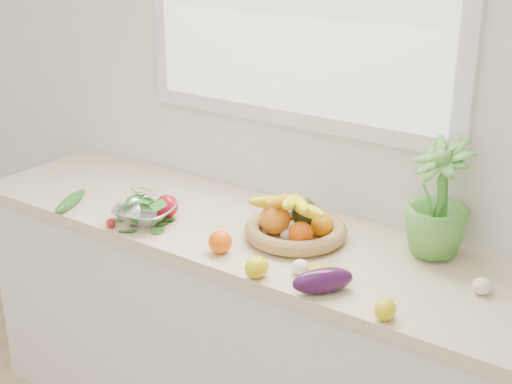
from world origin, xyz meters
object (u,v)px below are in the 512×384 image
Objects in this scene: eggplant at (323,281)px; cucumber at (71,201)px; potted_herb at (438,197)px; fruit_basket at (295,224)px; colander_with_spinach at (145,208)px; apple at (167,206)px.

cucumber is (-1.10, 0.01, -0.02)m from eggplant.
potted_herb is 0.85× the size of fruit_basket.
eggplant is 0.37m from fruit_basket.
fruit_basket is (-0.43, -0.15, -0.15)m from potted_herb.
colander_with_spinach is (-0.50, -0.20, 0.01)m from fruit_basket.
colander_with_spinach reaches higher than cucumber.
colander_with_spinach reaches higher than eggplant.
apple is 0.49m from fruit_basket.
colander_with_spinach is at bearing -157.64° from fruit_basket.
fruit_basket is at bearing -161.41° from potted_herb.
cucumber is at bearing 179.35° from eggplant.
eggplant reaches higher than cucumber.
fruit_basket is at bearing 135.08° from eggplant.
eggplant is at bearing -11.48° from apple.
cucumber is at bearing -163.19° from fruit_basket.
cucumber is at bearing -171.93° from colander_with_spinach.
cucumber is (-0.36, -0.14, -0.02)m from apple.
eggplant is at bearing -44.92° from fruit_basket.
apple reaches higher than cucumber.
fruit_basket reaches higher than colander_with_spinach.
cucumber is 0.34m from colander_with_spinach.
potted_herb reaches higher than cucumber.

